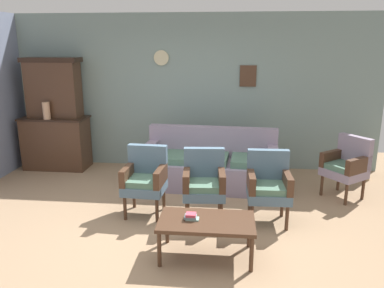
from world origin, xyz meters
The scene contains 13 objects.
ground_plane centered at (0.00, 0.00, 0.00)m, with size 7.68×7.68×0.00m, color #997A5B.
wall_back_with_decor centered at (0.00, 2.63, 1.35)m, with size 6.40×0.09×2.70m.
side_cabinet centered at (-2.48, 2.25, 0.47)m, with size 1.16×0.55×0.93m.
cabinet_upper_hutch centered at (-2.48, 2.33, 1.45)m, with size 0.99×0.38×1.03m.
vase_on_cabinet centered at (-2.52, 2.07, 1.08)m, with size 0.12×0.12×0.30m, color tan.
floral_couch centered at (0.32, 1.62, 0.32)m, with size 2.11×0.93×0.90m.
armchair_near_cabinet centered at (-0.48, 0.53, 0.50)m, with size 0.55×0.52×0.90m.
armchair_near_couch_end centered at (0.30, 0.46, 0.50)m, with size 0.56×0.53×0.90m.
armchair_row_middle centered at (1.11, 0.45, 0.50)m, with size 0.53×0.50×0.90m.
wingback_chair_by_fireplace centered at (2.31, 1.36, 0.50)m, with size 0.71×0.71×0.90m.
coffee_table centered at (0.39, -0.45, 0.38)m, with size 1.00×0.56×0.42m.
book_stack_on_table centered at (0.23, -0.46, 0.45)m, with size 0.15×0.11×0.07m.
floor_vase_by_wall centered at (2.85, 2.15, 0.34)m, with size 0.19×0.19×0.69m, color #88724F.
Camera 1 is at (0.60, -4.05, 2.20)m, focal length 35.45 mm.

